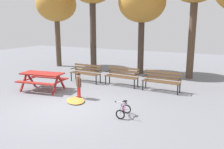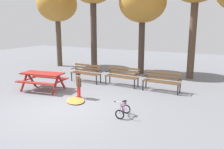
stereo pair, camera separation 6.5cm
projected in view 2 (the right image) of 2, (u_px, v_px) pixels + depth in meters
ground at (66, 108)px, 8.06m from camera, size 36.00×36.00×0.00m
picnic_table at (43, 77)px, 10.12m from camera, size 1.98×1.59×0.79m
park_bench_far_left at (87, 72)px, 11.64m from camera, size 1.62×0.54×0.85m
park_bench_left at (122, 75)px, 10.89m from camera, size 1.63×0.57×0.85m
park_bench_right at (162, 80)px, 9.95m from camera, size 1.62×0.52×0.85m
child_standing at (79, 83)px, 9.00m from camera, size 0.31×0.28×1.01m
kids_bicycle at (123, 110)px, 7.29m from camera, size 0.39×0.57×0.54m
leaf_pile at (75, 100)px, 8.73m from camera, size 1.13×1.13×0.07m
tree_far_left at (57, 5)px, 15.34m from camera, size 2.60×2.60×5.17m
tree_center at (143, 3)px, 12.83m from camera, size 2.60×2.60×5.09m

